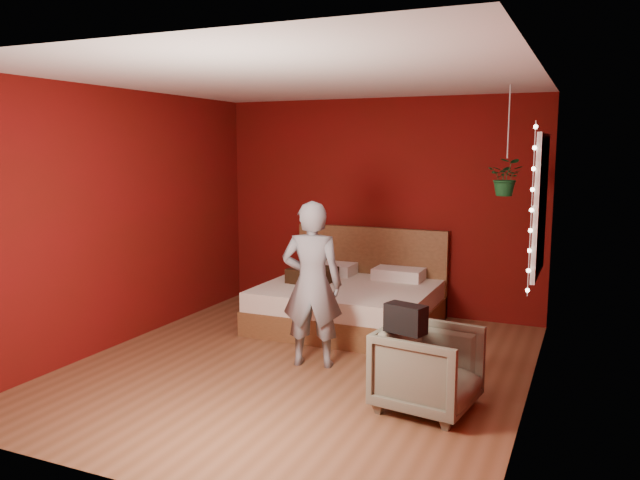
{
  "coord_description": "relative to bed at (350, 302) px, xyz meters",
  "views": [
    {
      "loc": [
        2.4,
        -4.99,
        2.0
      ],
      "look_at": [
        0.03,
        0.4,
        1.13
      ],
      "focal_mm": 35.0,
      "sensor_mm": 36.0,
      "label": 1
    }
  ],
  "objects": [
    {
      "name": "room_walls",
      "position": [
        0.07,
        -1.48,
        1.41
      ],
      "size": [
        4.04,
        4.54,
        2.62
      ],
      "color": "#5F0A0A",
      "rests_on": "ground"
    },
    {
      "name": "handbag",
      "position": [
        1.25,
        -2.13,
        0.49
      ],
      "size": [
        0.33,
        0.23,
        0.21
      ],
      "primitive_type": "cube",
      "rotation": [
        0.0,
        0.0,
        -0.29
      ],
      "color": "black",
      "rests_on": "armchair"
    },
    {
      "name": "hanging_plant",
      "position": [
        1.68,
        -0.2,
        1.45
      ],
      "size": [
        0.36,
        0.32,
        1.06
      ],
      "color": "silver",
      "rests_on": "room_walls"
    },
    {
      "name": "person",
      "position": [
        0.15,
        -1.38,
        0.5
      ],
      "size": [
        0.63,
        0.49,
        1.54
      ],
      "primitive_type": "imported",
      "rotation": [
        0.0,
        0.0,
        3.39
      ],
      "color": "slate",
      "rests_on": "ground"
    },
    {
      "name": "window",
      "position": [
        2.03,
        -0.58,
        1.23
      ],
      "size": [
        0.05,
        0.97,
        1.27
      ],
      "color": "white",
      "rests_on": "room_walls"
    },
    {
      "name": "fairy_lights",
      "position": [
        2.01,
        -1.11,
        1.23
      ],
      "size": [
        0.04,
        0.04,
        1.45
      ],
      "color": "silver",
      "rests_on": "room_walls"
    },
    {
      "name": "armchair",
      "position": [
        1.38,
        -1.94,
        0.05
      ],
      "size": [
        0.8,
        0.79,
        0.65
      ],
      "primitive_type": "imported",
      "rotation": [
        0.0,
        0.0,
        1.43
      ],
      "color": "#6B6A55",
      "rests_on": "ground"
    },
    {
      "name": "floor",
      "position": [
        0.07,
        -1.48,
        -0.27
      ],
      "size": [
        4.5,
        4.5,
        0.0
      ],
      "primitive_type": "plane",
      "color": "brown",
      "rests_on": "ground"
    },
    {
      "name": "bed",
      "position": [
        0.0,
        0.0,
        0.0
      ],
      "size": [
        1.9,
        1.62,
        1.05
      ],
      "color": "brown",
      "rests_on": "ground"
    },
    {
      "name": "throw_pillow",
      "position": [
        -0.45,
        -0.06,
        0.29
      ],
      "size": [
        0.51,
        0.51,
        0.16
      ],
      "primitive_type": "cube",
      "rotation": [
        0.0,
        0.0,
        -0.11
      ],
      "color": "#331D11",
      "rests_on": "bed"
    }
  ]
}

